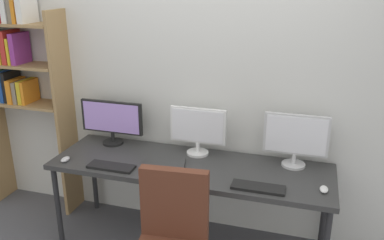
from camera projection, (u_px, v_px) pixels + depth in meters
The scene contains 11 objects.
wall_back at pixel (205, 82), 3.34m from camera, with size 4.58×0.10×2.60m.
desk at pixel (190, 170), 3.16m from camera, with size 2.18×0.68×0.74m.
bookshelf at pixel (15, 69), 3.62m from camera, with size 0.83×0.28×2.04m.
monitor_left at pixel (112, 120), 3.47m from camera, with size 0.56×0.18×0.38m.
monitor_center at pixel (198, 129), 3.26m from camera, with size 0.46×0.18×0.39m.
monitor_right at pixel (296, 138), 3.05m from camera, with size 0.48×0.18×0.41m.
keyboard_left at pixel (111, 167), 3.09m from camera, with size 0.36×0.13×0.02m, color black.
keyboard_right at pixel (258, 187), 2.78m from camera, with size 0.37×0.13×0.02m, color black.
mouse_left_side at pixel (65, 159), 3.20m from camera, with size 0.06×0.10×0.03m, color silver.
mouse_right_side at pixel (324, 189), 2.74m from camera, with size 0.06×0.10×0.03m, color silver.
laptop_closed at pixel (164, 165), 3.11m from camera, with size 0.32×0.22×0.02m, color #2D2D2D.
Camera 1 is at (0.84, -2.12, 2.12)m, focal length 37.89 mm.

